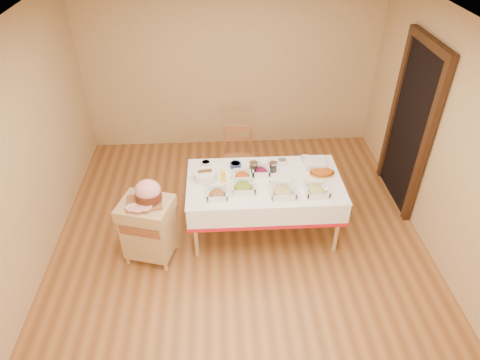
% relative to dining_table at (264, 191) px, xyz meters
% --- Properties ---
extents(room_shell, '(5.00, 5.00, 5.00)m').
position_rel_dining_table_xyz_m(room_shell, '(-0.30, -0.30, 0.70)').
color(room_shell, '#945B2D').
rests_on(room_shell, ground).
extents(doorway, '(0.09, 1.10, 2.20)m').
position_rel_dining_table_xyz_m(doorway, '(1.90, 0.60, 0.51)').
color(doorway, black).
rests_on(doorway, ground).
extents(dining_table, '(1.82, 1.02, 0.76)m').
position_rel_dining_table_xyz_m(dining_table, '(0.00, 0.00, 0.00)').
color(dining_table, tan).
rests_on(dining_table, ground).
extents(butcher_cart, '(0.66, 0.60, 0.79)m').
position_rel_dining_table_xyz_m(butcher_cart, '(-1.34, -0.38, -0.15)').
color(butcher_cart, tan).
rests_on(butcher_cart, ground).
extents(dining_chair, '(0.43, 0.42, 0.91)m').
position_rel_dining_table_xyz_m(dining_chair, '(-0.27, 0.94, -0.13)').
color(dining_chair, brown).
rests_on(dining_chair, ground).
extents(ham_on_board, '(0.40, 0.38, 0.26)m').
position_rel_dining_table_xyz_m(ham_on_board, '(-1.30, -0.35, 0.30)').
color(ham_on_board, brown).
rests_on(ham_on_board, butcher_cart).
extents(serving_dish_a, '(0.23, 0.23, 0.10)m').
position_rel_dining_table_xyz_m(serving_dish_a, '(-0.56, -0.26, 0.19)').
color(serving_dish_a, silver).
rests_on(serving_dish_a, dining_table).
extents(serving_dish_b, '(0.27, 0.27, 0.11)m').
position_rel_dining_table_xyz_m(serving_dish_b, '(-0.26, -0.15, 0.20)').
color(serving_dish_b, silver).
rests_on(serving_dish_b, dining_table).
extents(serving_dish_c, '(0.28, 0.28, 0.11)m').
position_rel_dining_table_xyz_m(serving_dish_c, '(0.18, -0.26, 0.20)').
color(serving_dish_c, silver).
rests_on(serving_dish_c, dining_table).
extents(serving_dish_d, '(0.26, 0.26, 0.10)m').
position_rel_dining_table_xyz_m(serving_dish_d, '(0.56, -0.26, 0.19)').
color(serving_dish_d, silver).
rests_on(serving_dish_d, dining_table).
extents(serving_dish_e, '(0.23, 0.22, 0.10)m').
position_rel_dining_table_xyz_m(serving_dish_e, '(-0.26, 0.07, 0.19)').
color(serving_dish_e, silver).
rests_on(serving_dish_e, dining_table).
extents(serving_dish_f, '(0.22, 0.21, 0.10)m').
position_rel_dining_table_xyz_m(serving_dish_f, '(-0.03, 0.16, 0.19)').
color(serving_dish_f, silver).
rests_on(serving_dish_f, dining_table).
extents(small_bowl_left, '(0.12, 0.12, 0.06)m').
position_rel_dining_table_xyz_m(small_bowl_left, '(-0.69, 0.36, 0.19)').
color(small_bowl_left, silver).
rests_on(small_bowl_left, dining_table).
extents(small_bowl_mid, '(0.14, 0.14, 0.06)m').
position_rel_dining_table_xyz_m(small_bowl_mid, '(-0.32, 0.30, 0.19)').
color(small_bowl_mid, navy).
rests_on(small_bowl_mid, dining_table).
extents(small_bowl_right, '(0.12, 0.12, 0.06)m').
position_rel_dining_table_xyz_m(small_bowl_right, '(0.25, 0.34, 0.20)').
color(small_bowl_right, silver).
rests_on(small_bowl_right, dining_table).
extents(bowl_white_imported, '(0.15, 0.15, 0.03)m').
position_rel_dining_table_xyz_m(bowl_white_imported, '(0.03, 0.38, 0.18)').
color(bowl_white_imported, silver).
rests_on(bowl_white_imported, dining_table).
extents(bowl_small_imported, '(0.16, 0.16, 0.04)m').
position_rel_dining_table_xyz_m(bowl_small_imported, '(0.56, 0.41, 0.18)').
color(bowl_small_imported, silver).
rests_on(bowl_small_imported, dining_table).
extents(preserve_jar_left, '(0.10, 0.10, 0.13)m').
position_rel_dining_table_xyz_m(preserve_jar_left, '(-0.11, 0.19, 0.22)').
color(preserve_jar_left, silver).
rests_on(preserve_jar_left, dining_table).
extents(preserve_jar_right, '(0.10, 0.10, 0.12)m').
position_rel_dining_table_xyz_m(preserve_jar_right, '(0.12, 0.19, 0.22)').
color(preserve_jar_right, silver).
rests_on(preserve_jar_right, dining_table).
extents(mustard_bottle, '(0.06, 0.06, 0.18)m').
position_rel_dining_table_xyz_m(mustard_bottle, '(-0.48, 0.01, 0.24)').
color(mustard_bottle, yellow).
rests_on(mustard_bottle, dining_table).
extents(bread_basket, '(0.27, 0.27, 0.12)m').
position_rel_dining_table_xyz_m(bread_basket, '(-0.69, 0.07, 0.21)').
color(bread_basket, white).
rests_on(bread_basket, dining_table).
extents(plate_stack, '(0.24, 0.24, 0.07)m').
position_rel_dining_table_xyz_m(plate_stack, '(0.65, 0.28, 0.20)').
color(plate_stack, silver).
rests_on(plate_stack, dining_table).
extents(brass_platter, '(0.30, 0.22, 0.04)m').
position_rel_dining_table_xyz_m(brass_platter, '(0.70, 0.10, 0.18)').
color(brass_platter, '#B88534').
rests_on(brass_platter, dining_table).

